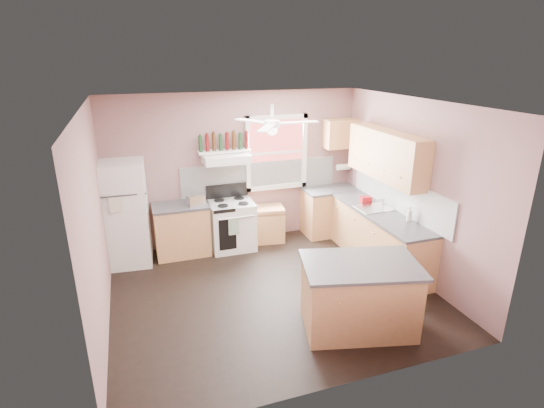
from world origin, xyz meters
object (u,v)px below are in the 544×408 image
object	(u,v)px
refrigerator	(125,214)
stove	(232,225)
toaster	(196,200)
island	(359,297)
cart	(266,224)

from	to	relation	value
refrigerator	stove	bearing A→B (deg)	4.29
toaster	stove	bearing A→B (deg)	-8.30
refrigerator	stove	world-z (taller)	refrigerator
refrigerator	toaster	distance (m)	1.15
stove	island	distance (m)	2.95
toaster	island	xyz separation A→B (m)	(1.56, -2.73, -0.56)
toaster	refrigerator	bearing A→B (deg)	161.25
toaster	stove	world-z (taller)	toaster
toaster	island	distance (m)	3.19
cart	island	distance (m)	2.91
cart	toaster	bearing A→B (deg)	-163.45
stove	cart	world-z (taller)	stove
refrigerator	stove	xyz separation A→B (m)	(1.76, -0.01, -0.43)
stove	toaster	bearing A→B (deg)	-172.45
refrigerator	cart	bearing A→B (deg)	6.87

